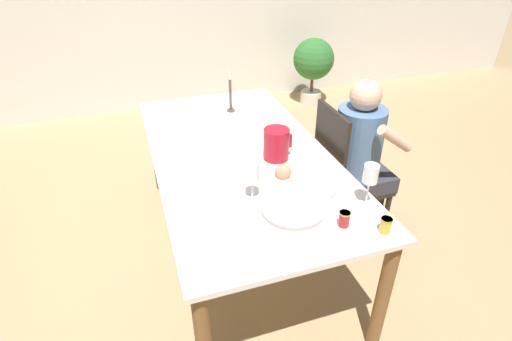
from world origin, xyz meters
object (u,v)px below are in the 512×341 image
wine_glass_water (371,175)px  candlestick_tall (230,97)px  bread_plate (283,174)px  person_seated (362,152)px  serving_tray (293,209)px  wine_glass_juice (252,173)px  teacup_near_person (340,197)px  chair_person_side (342,175)px  jam_jar_amber (344,218)px  potted_plant (313,62)px  jam_jar_red (386,225)px  red_pitcher (276,144)px

wine_glass_water → candlestick_tall: (-0.33, 1.31, -0.05)m
bread_plate → candlestick_tall: (-0.02, 0.97, 0.08)m
person_seated → serving_tray: bearing=-53.4°
wine_glass_juice → candlestick_tall: 1.11m
person_seated → teacup_near_person: size_ratio=9.55×
bread_plate → candlestick_tall: 0.97m
chair_person_side → jam_jar_amber: bearing=-30.5°
wine_glass_water → jam_jar_amber: 0.25m
wine_glass_juice → potted_plant: bearing=58.8°
chair_person_side → serving_tray: (-0.61, -0.57, 0.27)m
person_seated → candlestick_tall: bearing=-137.5°
potted_plant → wine_glass_juice: bearing=-121.2°
wine_glass_water → teacup_near_person: 0.19m
chair_person_side → wine_glass_water: 0.79m
wine_glass_water → wine_glass_juice: (-0.52, 0.22, -0.01)m
bread_plate → jam_jar_red: (0.27, -0.55, 0.01)m
red_pitcher → wine_glass_water: wine_glass_water is taller
jam_jar_amber → candlestick_tall: 1.43m
chair_person_side → bread_plate: bearing=-63.0°
chair_person_side → serving_tray: 0.88m
person_seated → candlestick_tall: 1.01m
red_pitcher → bread_plate: size_ratio=0.97×
wine_glass_water → candlestick_tall: size_ratio=0.75×
jam_jar_red → candlestick_tall: size_ratio=0.26×
teacup_near_person → jam_jar_red: bearing=-72.6°
bread_plate → potted_plant: (1.45, 2.63, -0.27)m
chair_person_side → red_pitcher: 0.62m
chair_person_side → teacup_near_person: (-0.37, -0.57, 0.28)m
jam_jar_amber → teacup_near_person: bearing=67.6°
wine_glass_water → potted_plant: bearing=68.8°
wine_glass_water → jam_jar_amber: (-0.19, -0.11, -0.12)m
jam_jar_amber → jam_jar_red: size_ratio=1.00×
serving_tray → bread_plate: 0.29m
person_seated → wine_glass_water: bearing=-30.6°
red_pitcher → teacup_near_person: size_ratio=1.54×
wine_glass_water → potted_plant: 3.21m
jam_jar_red → wine_glass_water: bearing=80.6°
wine_glass_water → jam_jar_red: wine_glass_water is taller
chair_person_side → potted_plant: (0.90, 2.35, 0.01)m
jam_jar_amber → potted_plant: bearing=66.5°
jam_jar_amber → candlestick_tall: candlestick_tall is taller
bread_plate → jam_jar_amber: (0.12, -0.46, 0.01)m
red_pitcher → candlestick_tall: candlestick_tall is taller
jam_jar_amber → potted_plant: 3.37m
teacup_near_person → wine_glass_juice: bearing=157.8°
chair_person_side → red_pitcher: chair_person_side is taller
bread_plate → chair_person_side: bearing=27.0°
wine_glass_water → red_pitcher: bearing=114.8°
chair_person_side → wine_glass_water: chair_person_side is taller
chair_person_side → wine_glass_water: bearing=-21.7°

